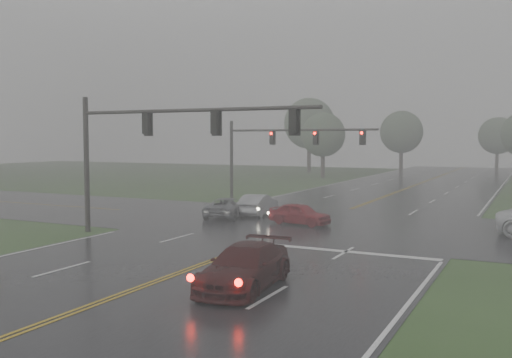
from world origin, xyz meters
The scene contains 14 objects.
ground centered at (0.00, 0.00, 0.00)m, with size 180.00×180.00×0.00m, color #2B441D.
main_road centered at (0.00, 20.00, 0.00)m, with size 18.00×160.00×0.02m, color black.
cross_street centered at (0.00, 22.00, 0.00)m, with size 120.00×14.00×0.02m, color black.
stop_bar centered at (4.50, 14.40, 0.00)m, with size 8.50×0.50×0.01m, color silver.
sedan_maroon centered at (3.30, 6.66, 0.00)m, with size 2.09×5.15×1.49m, color black.
sedan_red centered at (-0.52, 21.17, 0.00)m, with size 1.55×3.85×1.31m, color maroon.
sedan_silver centered at (-4.65, 23.88, 0.00)m, with size 1.50×4.32×1.42m, color #979A9E.
car_grey centered at (-6.06, 22.25, 0.00)m, with size 2.12×4.60×1.28m, color slate.
signal_gantry_near centered at (-5.89, 13.59, 5.26)m, with size 13.92×0.33×7.47m.
signal_gantry_far centered at (-6.41, 30.25, 4.68)m, with size 12.22×0.34×6.64m.
tree_nw_a centered at (-13.71, 62.04, 5.75)m, with size 5.95×5.95×8.74m.
tree_n_mid centered at (-6.61, 77.56, 6.25)m, with size 6.47×6.47×9.50m.
tree_nw_b centered at (-19.68, 72.38, 7.60)m, with size 7.86×7.86×11.54m.
tree_n_far centered at (6.33, 88.01, 5.71)m, with size 5.92×5.92×8.69m.
Camera 1 is at (12.25, -10.51, 5.16)m, focal length 40.00 mm.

